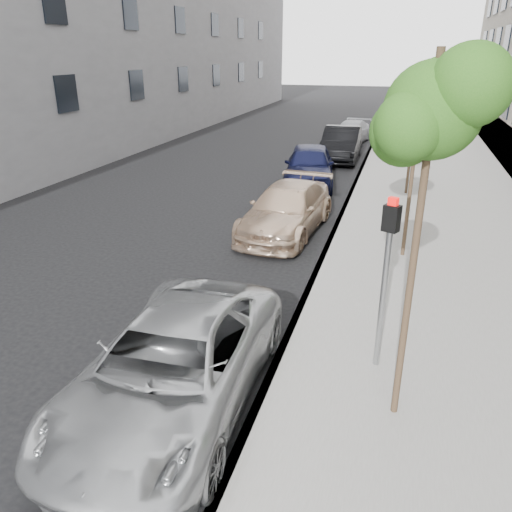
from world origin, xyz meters
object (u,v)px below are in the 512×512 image
at_px(sedan_blue, 309,165).
at_px(sedan_rear, 351,132).
at_px(minivan, 174,365).
at_px(signal_pole, 386,265).
at_px(tree_mid, 423,94).
at_px(tree_far, 417,101).
at_px(sedan_black, 341,144).
at_px(tree_near, 435,112).
at_px(suv, 287,209).

xyz_separation_m(sedan_blue, sedan_rear, (0.51, 10.82, -0.18)).
bearing_deg(minivan, signal_pole, 29.89).
bearing_deg(sedan_rear, signal_pole, -75.62).
distance_m(tree_mid, tree_far, 6.54).
relative_size(signal_pole, sedan_black, 0.60).
distance_m(tree_near, sedan_blue, 14.71).
relative_size(signal_pole, suv, 0.61).
bearing_deg(suv, sedan_rear, 94.35).
height_order(tree_far, minivan, tree_far).
height_order(tree_near, sedan_blue, tree_near).
bearing_deg(tree_mid, sedan_blue, 118.64).
distance_m(tree_near, suv, 9.35).
bearing_deg(signal_pole, sedan_rear, 121.08).
distance_m(tree_near, sedan_rear, 25.04).
bearing_deg(suv, tree_far, 60.72).
relative_size(sedan_blue, sedan_rear, 1.09).
distance_m(tree_far, minivan, 14.30).
relative_size(tree_far, sedan_rear, 0.94).
bearing_deg(suv, tree_near, -61.08).
bearing_deg(sedan_blue, sedan_black, 74.97).
bearing_deg(sedan_black, tree_near, -81.33).
height_order(minivan, sedan_black, sedan_black).
relative_size(tree_far, sedan_black, 0.83).
bearing_deg(sedan_black, signal_pole, -81.86).
height_order(tree_far, sedan_black, tree_far).
bearing_deg(tree_near, sedan_rear, 97.93).
xyz_separation_m(sedan_black, sedan_rear, (-0.09, 5.30, -0.18)).
bearing_deg(sedan_rear, sedan_blue, -85.75).
bearing_deg(signal_pole, tree_far, 111.85).
height_order(signal_pole, sedan_blue, signal_pole).
xyz_separation_m(tree_near, sedan_rear, (-3.41, 24.50, -3.87)).
bearing_deg(signal_pole, tree_near, -48.68).
bearing_deg(suv, signal_pole, -59.99).
bearing_deg(signal_pole, suv, 139.00).
bearing_deg(tree_mid, suv, 159.83).
distance_m(signal_pole, sedan_black, 18.31).
distance_m(signal_pole, sedan_blue, 13.07).
xyz_separation_m(tree_near, sedan_blue, (-3.92, 13.69, -3.68)).
xyz_separation_m(minivan, sedan_blue, (-0.60, 14.32, 0.09)).
bearing_deg(tree_near, sedan_black, 99.83).
xyz_separation_m(tree_mid, sedan_blue, (-3.93, 7.19, -3.41)).
relative_size(minivan, sedan_black, 1.06).
bearing_deg(tree_mid, tree_far, 90.00).
bearing_deg(sedan_black, tree_far, -62.95).
distance_m(tree_far, sedan_rear, 12.34).
bearing_deg(sedan_black, suv, -92.07).
distance_m(sedan_blue, sedan_rear, 10.83).
xyz_separation_m(tree_far, suv, (-3.51, -5.21, -2.80)).
bearing_deg(tree_far, signal_pole, -91.80).
height_order(suv, sedan_blue, sedan_blue).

